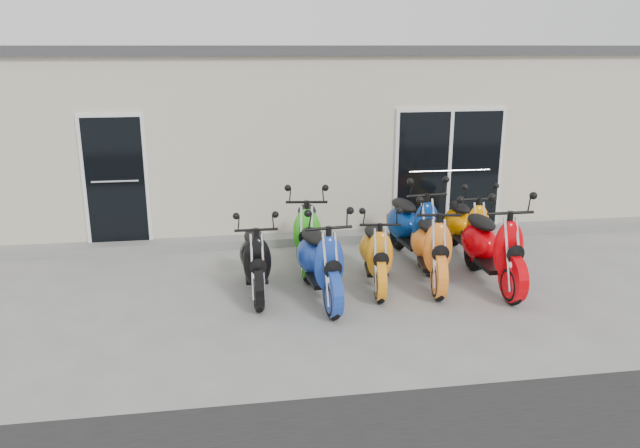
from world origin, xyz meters
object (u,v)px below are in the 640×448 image
Objects in this scene: scooter_front_red at (493,236)px; scooter_back_blue at (414,217)px; scooter_front_black at (255,250)px; scooter_front_blue at (320,250)px; scooter_front_orange_b at (432,236)px; scooter_front_orange_a at (376,244)px; scooter_back_green at (307,223)px; scooter_back_yellow at (468,217)px.

scooter_back_blue is (-0.81, 1.20, -0.01)m from scooter_front_red.
scooter_front_blue is (0.86, -0.33, 0.05)m from scooter_front_black.
scooter_front_blue is 2.52m from scooter_front_red.
scooter_front_orange_a is at bearing -170.37° from scooter_front_orange_b.
scooter_front_orange_b is at bearing -22.72° from scooter_back_green.
scooter_front_orange_a is 1.29m from scooter_back_blue.
scooter_front_orange_b is at bearing -131.91° from scooter_back_yellow.
scooter_front_orange_b reaches higher than scooter_back_yellow.
scooter_front_orange_a is 1.33m from scooter_back_green.
scooter_front_orange_b is 0.96× the size of scooter_back_blue.
scooter_front_red is at bearing -95.76° from scooter_back_yellow.
scooter_front_red is 2.80m from scooter_back_green.
scooter_front_black is 0.92× the size of scooter_front_blue.
scooter_front_red is 1.05× the size of scooter_back_green.
scooter_back_green is at bearing 153.73° from scooter_front_red.
scooter_front_orange_b reaches higher than scooter_front_blue.
scooter_front_orange_a is 0.98× the size of scooter_back_yellow.
scooter_front_blue is 1.00× the size of scooter_front_orange_b.
scooter_front_blue reaches higher than scooter_back_yellow.
scooter_front_red is (2.52, 0.13, 0.04)m from scooter_front_blue.
scooter_back_yellow is (0.14, 1.31, -0.09)m from scooter_front_red.
scooter_front_red is at bearing -61.62° from scooter_back_blue.
scooter_front_blue is 0.94× the size of scooter_front_red.
scooter_back_blue is at bearing 21.18° from scooter_front_black.
scooter_front_blue reaches higher than scooter_front_orange_a.
scooter_back_blue is at bearing -172.83° from scooter_back_yellow.
scooter_front_black is at bearing -121.82° from scooter_back_green.
scooter_front_blue is at bearing -149.84° from scooter_front_orange_a.
scooter_back_blue is (1.71, 1.33, 0.03)m from scooter_front_blue.
scooter_back_green reaches higher than scooter_front_orange_a.
scooter_front_red is at bearing 0.22° from scooter_front_orange_a.
scooter_front_black is 1.72m from scooter_front_orange_a.
scooter_front_orange_b is 0.96m from scooter_back_blue.
scooter_back_blue reaches higher than scooter_front_black.
scooter_front_red is at bearing -18.27° from scooter_back_green.
scooter_front_blue is 1.00× the size of scooter_back_green.
scooter_back_green is (0.00, 1.37, 0.00)m from scooter_front_blue.
scooter_front_red is 1.01× the size of scooter_back_blue.
scooter_front_black is 0.92m from scooter_front_blue.
scooter_front_orange_b reaches higher than scooter_front_black.
scooter_back_yellow is at bearing 1.06° from scooter_back_blue.
scooter_front_red reaches higher than scooter_front_orange_a.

